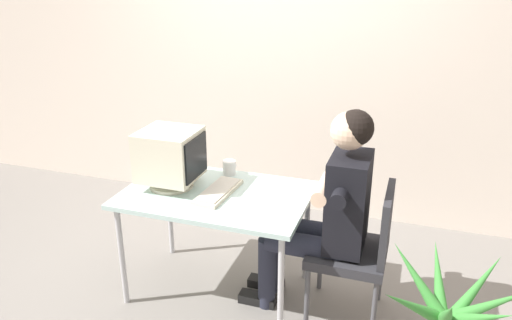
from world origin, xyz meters
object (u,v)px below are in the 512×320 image
keyboard (218,191)px  desk_mug (229,168)px  desk (216,201)px  crt_monitor (171,156)px  office_chair (360,246)px  person_seated (328,207)px

keyboard → desk_mug: desk_mug is taller
desk → keyboard: keyboard is taller
desk → crt_monitor: bearing=179.5°
office_chair → desk_mug: (-0.92, 0.27, 0.28)m
office_chair → desk_mug: size_ratio=8.69×
office_chair → desk_mug: office_chair is taller
desk → desk_mug: (-0.03, 0.30, 0.11)m
keyboard → desk_mug: size_ratio=4.33×
crt_monitor → desk_mug: size_ratio=3.76×
desk → crt_monitor: size_ratio=3.09×
desk → office_chair: office_chair is taller
person_seated → office_chair: bearing=0.0°
keyboard → crt_monitor: bearing=178.0°
person_seated → desk: bearing=-177.3°
crt_monitor → office_chair: crt_monitor is taller
crt_monitor → desk: bearing=-0.5°
desk → person_seated: bearing=2.7°
keyboard → person_seated: 0.68m
keyboard → desk_mug: 0.31m
crt_monitor → desk_mug: bearing=47.0°
crt_monitor → office_chair: 1.27m
crt_monitor → desk_mug: (0.28, 0.30, -0.16)m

